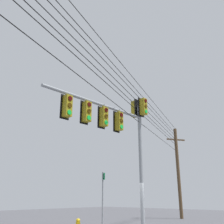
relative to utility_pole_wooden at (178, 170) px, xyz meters
The scene contains 4 objects.
signal_mast_assembly 13.88m from the utility_pole_wooden, 73.15° to the right, with size 0.97×6.23×6.98m.
utility_pole_wooden is the anchor object (origin of this frame).
route_sign_primary 12.13m from the utility_pole_wooden, 82.21° to the right, with size 0.34×0.17×3.16m.
overhead_wire_span 13.75m from the utility_pole_wooden, 70.57° to the right, with size 9.01×25.50×3.07m.
Camera 1 is at (7.95, -10.44, 1.83)m, focal length 41.94 mm.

